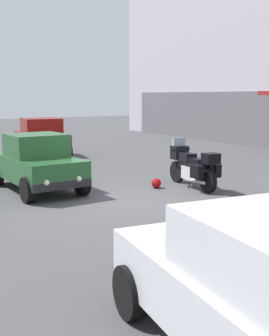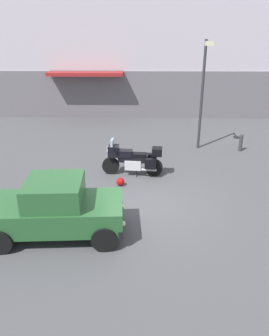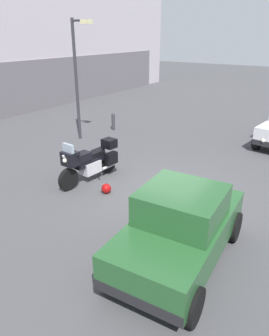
# 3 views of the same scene
# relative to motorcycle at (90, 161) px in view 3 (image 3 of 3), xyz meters

# --- Properties ---
(ground_plane) EXTENTS (80.00, 80.00, 0.00)m
(ground_plane) POSITION_rel_motorcycle_xyz_m (0.35, -2.31, -0.62)
(ground_plane) COLOR #424244
(motorcycle) EXTENTS (2.26, 0.83, 1.36)m
(motorcycle) POSITION_rel_motorcycle_xyz_m (0.00, 0.00, 0.00)
(motorcycle) COLOR black
(motorcycle) RESTS_ON ground
(helmet) EXTENTS (0.28, 0.28, 0.28)m
(helmet) POSITION_rel_motorcycle_xyz_m (-0.43, -0.95, -0.48)
(helmet) COLOR #990C0C
(helmet) RESTS_ON ground
(car_compact_side) EXTENTS (3.55, 1.89, 1.56)m
(car_compact_side) POSITION_rel_motorcycle_xyz_m (-1.90, -3.92, 0.15)
(car_compact_side) COLOR #235128
(car_compact_side) RESTS_ON ground
(streetlamp_curbside) EXTENTS (0.28, 0.94, 4.68)m
(streetlamp_curbside) POSITION_rel_motorcycle_xyz_m (2.91, 2.98, 2.24)
(streetlamp_curbside) COLOR #2D2D33
(streetlamp_curbside) RESTS_ON ground
(bollard_curbside) EXTENTS (0.16, 0.16, 0.80)m
(bollard_curbside) POSITION_rel_motorcycle_xyz_m (4.74, 2.73, -0.19)
(bollard_curbside) COLOR #333338
(bollard_curbside) RESTS_ON ground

